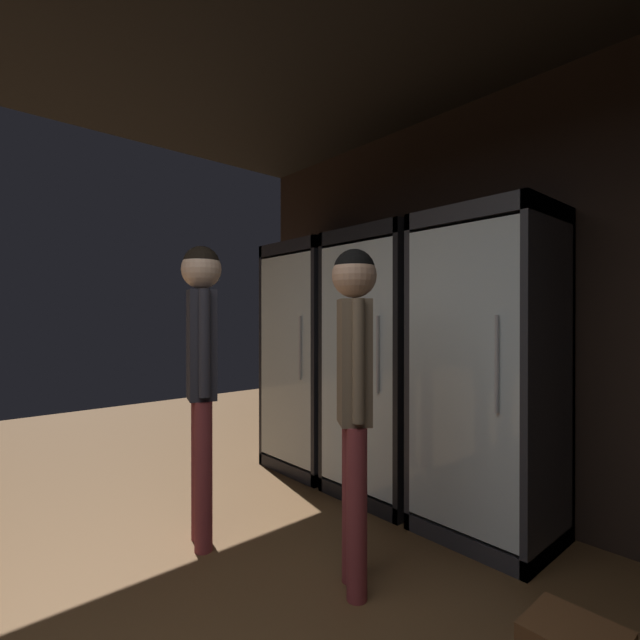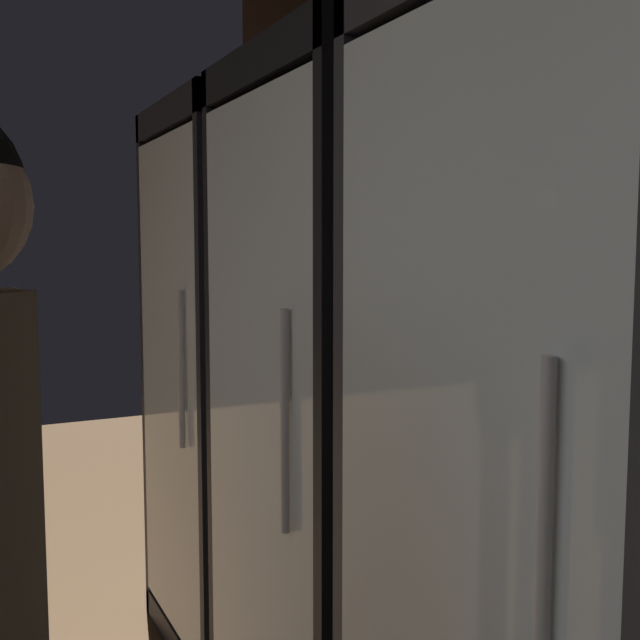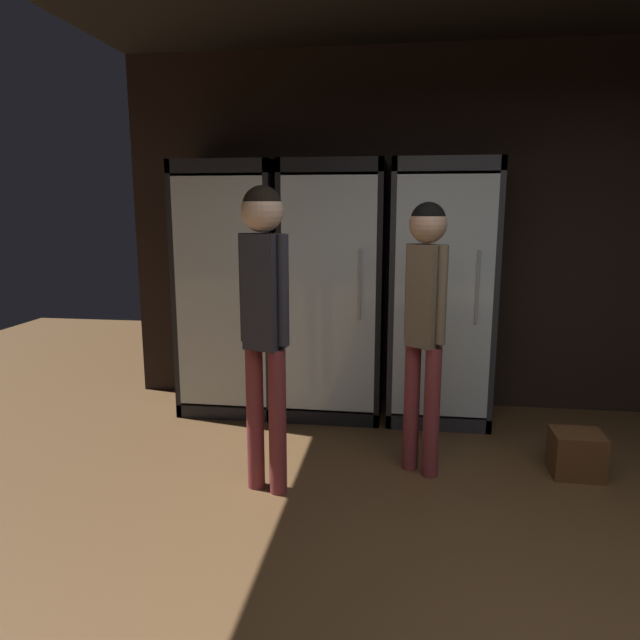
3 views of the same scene
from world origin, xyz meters
name	(u,v)px [view 2 (image 2 of 3)]	position (x,y,z in m)	size (l,w,h in m)	color
cooler_far_left	(264,385)	(-2.07, 2.72, 0.94)	(0.75, 0.65, 1.93)	black
cooler_left	(377,432)	(-1.27, 2.71, 0.95)	(0.75, 0.65, 1.93)	black
cooler_center	(612,532)	(-0.47, 2.72, 0.95)	(0.75, 0.65, 1.93)	#2B2B30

